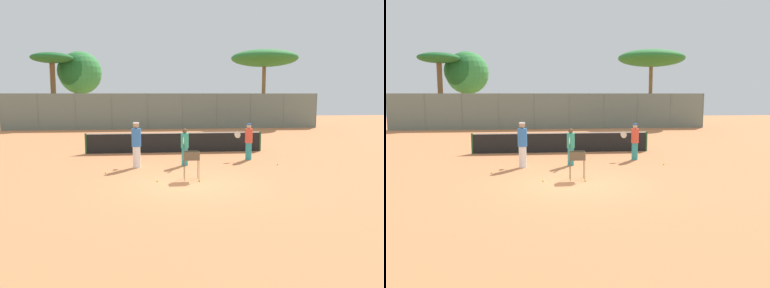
{
  "view_description": "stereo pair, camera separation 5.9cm",
  "coord_description": "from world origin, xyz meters",
  "views": [
    {
      "loc": [
        -1.26,
        -12.51,
        3.07
      ],
      "look_at": [
        0.44,
        2.97,
        1.0
      ],
      "focal_mm": 35.0,
      "sensor_mm": 36.0,
      "label": 1
    },
    {
      "loc": [
        -1.2,
        -12.51,
        3.07
      ],
      "look_at": [
        0.44,
        2.97,
        1.0
      ],
      "focal_mm": 35.0,
      "sensor_mm": 36.0,
      "label": 2
    }
  ],
  "objects": [
    {
      "name": "player_yellow_shirt",
      "position": [
        0.17,
        3.43,
        0.83
      ],
      "size": [
        0.34,
        0.88,
        1.62
      ],
      "rotation": [
        0.0,
        0.0,
        4.52
      ],
      "color": "teal",
      "rests_on": "ground_plane"
    },
    {
      "name": "tennis_ball_2",
      "position": [
        1.2,
        6.48,
        0.03
      ],
      "size": [
        0.07,
        0.07,
        0.07
      ],
      "primitive_type": "sphere",
      "color": "#D1E54C",
      "rests_on": "ground_plane"
    },
    {
      "name": "tree_0",
      "position": [
        9.83,
        23.76,
        6.53
      ],
      "size": [
        6.48,
        6.48,
        7.38
      ],
      "color": "brown",
      "rests_on": "ground_plane"
    },
    {
      "name": "tennis_ball_0",
      "position": [
        4.24,
        3.11,
        0.03
      ],
      "size": [
        0.07,
        0.07,
        0.07
      ],
      "primitive_type": "sphere",
      "color": "#D1E54C",
      "rests_on": "ground_plane"
    },
    {
      "name": "tree_1",
      "position": [
        -8.64,
        26.14,
        5.34
      ],
      "size": [
        3.48,
        3.48,
        7.1
      ],
      "color": "brown",
      "rests_on": "ground_plane"
    },
    {
      "name": "player_white_outfit",
      "position": [
        -1.89,
        3.21,
        0.99
      ],
      "size": [
        0.4,
        0.95,
        1.91
      ],
      "rotation": [
        0.0,
        0.0,
        1.79
      ],
      "color": "white",
      "rests_on": "ground_plane"
    },
    {
      "name": "ground_plane",
      "position": [
        0.0,
        0.0,
        0.0
      ],
      "size": [
        80.0,
        80.0,
        0.0
      ],
      "primitive_type": "plane",
      "color": "#D37F4C"
    },
    {
      "name": "tennis_net",
      "position": [
        0.0,
        7.2,
        0.56
      ],
      "size": [
        9.38,
        0.1,
        1.07
      ],
      "color": "#26592D",
      "rests_on": "ground_plane"
    },
    {
      "name": "tree_3",
      "position": [
        -10.34,
        24.13,
        6.14
      ],
      "size": [
        3.84,
        3.84,
        6.92
      ],
      "color": "brown",
      "rests_on": "ground_plane"
    },
    {
      "name": "tennis_ball_4",
      "position": [
        -1.06,
        0.51,
        0.03
      ],
      "size": [
        0.07,
        0.07,
        0.07
      ],
      "primitive_type": "sphere",
      "color": "#D1E54C",
      "rests_on": "ground_plane"
    },
    {
      "name": "tennis_ball_1",
      "position": [
        -3.05,
        2.11,
        0.03
      ],
      "size": [
        0.07,
        0.07,
        0.07
      ],
      "primitive_type": "sphere",
      "color": "#D1E54C",
      "rests_on": "ground_plane"
    },
    {
      "name": "back_fence",
      "position": [
        0.0,
        20.87,
        1.58
      ],
      "size": [
        28.14,
        0.08,
        3.15
      ],
      "color": "slate",
      "rests_on": "ground_plane"
    },
    {
      "name": "tennis_ball_3",
      "position": [
        0.43,
        0.38,
        0.03
      ],
      "size": [
        0.07,
        0.07,
        0.07
      ],
      "primitive_type": "sphere",
      "color": "#D1E54C",
      "rests_on": "ground_plane"
    },
    {
      "name": "tree_2",
      "position": [
        -8.27,
        26.71,
        5.21
      ],
      "size": [
        4.26,
        4.26,
        7.35
      ],
      "color": "brown",
      "rests_on": "ground_plane"
    },
    {
      "name": "player_red_cap",
      "position": [
        3.3,
        4.57,
        0.89
      ],
      "size": [
        0.91,
        0.35,
        1.71
      ],
      "rotation": [
        0.0,
        0.0,
        3.04
      ],
      "color": "teal",
      "rests_on": "ground_plane"
    },
    {
      "name": "ball_cart",
      "position": [
        0.16,
        0.68,
        0.8
      ],
      "size": [
        0.56,
        0.41,
        1.04
      ],
      "color": "brown",
      "rests_on": "ground_plane"
    }
  ]
}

